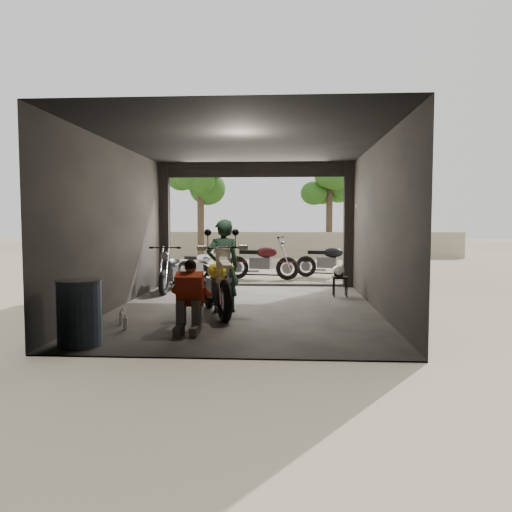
# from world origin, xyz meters

# --- Properties ---
(ground) EXTENTS (80.00, 80.00, 0.00)m
(ground) POSITION_xyz_m (0.00, 0.00, 0.00)
(ground) COLOR #7A6D56
(ground) RESTS_ON ground
(garage) EXTENTS (7.00, 7.13, 3.20)m
(garage) POSITION_xyz_m (0.00, 0.55, 1.28)
(garage) COLOR #2D2B28
(garage) RESTS_ON ground
(boundary_wall) EXTENTS (18.00, 0.30, 1.20)m
(boundary_wall) POSITION_xyz_m (0.00, 14.00, 0.60)
(boundary_wall) COLOR gray
(boundary_wall) RESTS_ON ground
(tree_left) EXTENTS (2.20, 2.20, 5.60)m
(tree_left) POSITION_xyz_m (-3.00, 12.50, 3.99)
(tree_left) COLOR #382B1E
(tree_left) RESTS_ON ground
(tree_right) EXTENTS (2.20, 2.20, 5.00)m
(tree_right) POSITION_xyz_m (2.80, 14.00, 3.56)
(tree_right) COLOR #382B1E
(tree_right) RESTS_ON ground
(main_bike) EXTENTS (1.40, 2.11, 1.30)m
(main_bike) POSITION_xyz_m (-0.48, -0.58, 0.65)
(main_bike) COLOR white
(main_bike) RESTS_ON ground
(left_bike) EXTENTS (0.69, 1.66, 1.12)m
(left_bike) POSITION_xyz_m (-2.00, 2.31, 0.56)
(left_bike) COLOR black
(left_bike) RESTS_ON ground
(outside_bike_a) EXTENTS (1.60, 1.22, 1.00)m
(outside_bike_a) POSITION_xyz_m (-1.68, 4.74, 0.50)
(outside_bike_a) COLOR black
(outside_bike_a) RESTS_ON ground
(outside_bike_b) EXTENTS (1.98, 1.06, 1.27)m
(outside_bike_b) POSITION_xyz_m (0.09, 4.99, 0.64)
(outside_bike_b) COLOR #481114
(outside_bike_b) RESTS_ON ground
(outside_bike_c) EXTENTS (1.92, 1.21, 1.21)m
(outside_bike_c) POSITION_xyz_m (2.08, 5.56, 0.61)
(outside_bike_c) COLOR black
(outside_bike_c) RESTS_ON ground
(rider) EXTENTS (0.75, 0.65, 1.74)m
(rider) POSITION_xyz_m (-0.37, -0.41, 0.87)
(rider) COLOR black
(rider) RESTS_ON ground
(mechanic) EXTENTS (0.56, 0.75, 1.08)m
(mechanic) POSITION_xyz_m (-0.68, -2.11, 0.54)
(mechanic) COLOR red
(mechanic) RESTS_ON ground
(stool) EXTENTS (0.33, 0.33, 0.47)m
(stool) POSITION_xyz_m (2.00, 1.69, 0.39)
(stool) COLOR black
(stool) RESTS_ON ground
(helmet) EXTENTS (0.32, 0.33, 0.25)m
(helmet) POSITION_xyz_m (1.96, 1.67, 0.59)
(helmet) COLOR white
(helmet) RESTS_ON stool
(oil_drum) EXTENTS (0.64, 0.64, 0.91)m
(oil_drum) POSITION_xyz_m (-2.00, -3.00, 0.45)
(oil_drum) COLOR #3F516A
(oil_drum) RESTS_ON ground
(sign_post) EXTENTS (0.83, 0.08, 2.49)m
(sign_post) POSITION_xyz_m (2.91, 2.88, 1.69)
(sign_post) COLOR black
(sign_post) RESTS_ON ground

